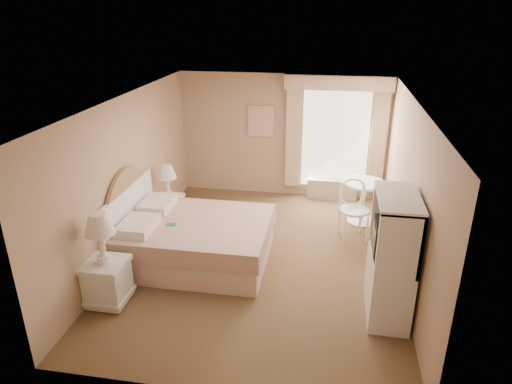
% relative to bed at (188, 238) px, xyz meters
% --- Properties ---
extents(room, '(4.21, 5.51, 2.51)m').
position_rel_bed_xyz_m(room, '(1.11, 0.21, 0.87)').
color(room, brown).
rests_on(room, ground).
extents(window, '(2.05, 0.22, 2.51)m').
position_rel_bed_xyz_m(window, '(2.16, 2.87, 0.96)').
color(window, white).
rests_on(window, room).
extents(framed_art, '(0.52, 0.04, 0.62)m').
position_rel_bed_xyz_m(framed_art, '(0.66, 2.93, 1.17)').
color(framed_art, '#D8B185').
rests_on(framed_art, room).
extents(bed, '(2.26, 1.78, 1.57)m').
position_rel_bed_xyz_m(bed, '(0.00, 0.00, 0.00)').
color(bed, '#DE9F90').
rests_on(bed, room).
extents(nightstand_near, '(0.54, 0.54, 1.30)m').
position_rel_bed_xyz_m(nightstand_near, '(-0.73, -1.26, 0.11)').
color(nightstand_near, white).
rests_on(nightstand_near, room).
extents(nightstand_far, '(0.46, 0.46, 1.12)m').
position_rel_bed_xyz_m(nightstand_far, '(-0.73, 1.17, 0.04)').
color(nightstand_far, white).
rests_on(nightstand_far, room).
extents(round_table, '(0.74, 0.74, 0.78)m').
position_rel_bed_xyz_m(round_table, '(2.72, 1.85, 0.15)').
color(round_table, white).
rests_on(round_table, room).
extents(cafe_chair, '(0.60, 0.60, 1.02)m').
position_rel_bed_xyz_m(cafe_chair, '(2.52, 1.23, 0.22)').
color(cafe_chair, white).
rests_on(cafe_chair, room).
extents(armoire, '(0.50, 0.99, 1.65)m').
position_rel_bed_xyz_m(armoire, '(2.92, -0.85, 0.31)').
color(armoire, white).
rests_on(armoire, room).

